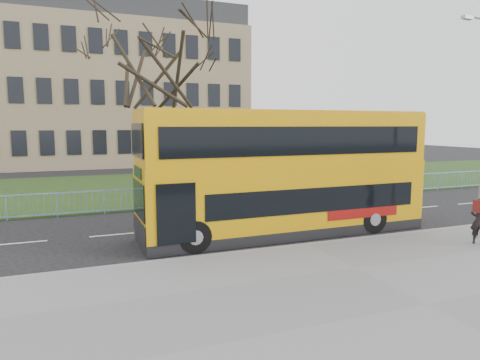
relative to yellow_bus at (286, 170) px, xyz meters
name	(u,v)px	position (x,y,z in m)	size (l,w,h in m)	color
ground	(287,236)	(-0.14, -0.39, -2.42)	(120.00, 120.00, 0.00)	black
pavement	(427,307)	(-0.14, -7.14, -2.36)	(80.00, 10.50, 0.12)	slate
kerb	(308,245)	(-0.14, -1.94, -2.35)	(80.00, 0.20, 0.14)	gray
grass_verge	(190,185)	(-0.14, 13.91, -2.38)	(80.00, 15.40, 0.08)	#203412
guard_railing	(227,194)	(-0.14, 6.21, -1.87)	(40.00, 0.12, 1.10)	#79A9D7
bare_tree	(154,90)	(-3.14, 9.61, 3.52)	(8.21, 8.21, 11.72)	black
civic_building	(94,97)	(-5.14, 34.61, 4.58)	(30.00, 15.00, 14.00)	#8D7559
yellow_bus	(286,170)	(0.00, 0.00, 0.00)	(10.81, 2.69, 4.52)	#D79609
pedestrian	(480,221)	(5.16, -4.00, -1.52)	(0.57, 0.37, 1.56)	black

